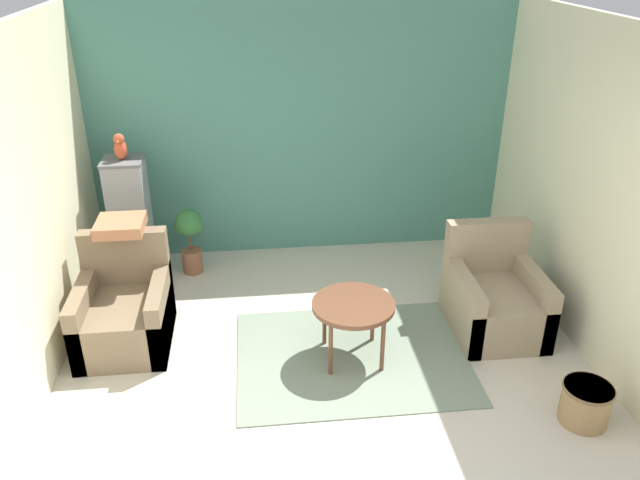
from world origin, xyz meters
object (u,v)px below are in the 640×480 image
armchair_right (494,300)px  wicker_basket (585,403)px  armchair_left (125,313)px  parrot (120,147)px  potted_plant (189,233)px  coffee_table (353,309)px  birdcage (132,224)px

armchair_right → wicker_basket: 1.27m
armchair_left → parrot: parrot is taller
parrot → potted_plant: 1.10m
armchair_left → armchair_right: same height
potted_plant → wicker_basket: potted_plant is taller
coffee_table → armchair_right: (1.32, 0.31, -0.20)m
armchair_left → armchair_right: size_ratio=1.00×
birdcage → parrot: parrot is taller
armchair_left → potted_plant: (0.47, 1.19, 0.16)m
armchair_right → parrot: parrot is taller
coffee_table → wicker_basket: size_ratio=1.86×
armchair_right → birdcage: 3.56m
coffee_table → potted_plant: 2.18m
coffee_table → armchair_left: armchair_left is taller
armchair_right → wicker_basket: size_ratio=2.50×
parrot → wicker_basket: (3.54, -2.54, -1.23)m
potted_plant → wicker_basket: (2.99, -2.58, -0.28)m
birdcage → wicker_basket: 4.37m
armchair_right → potted_plant: (-2.75, 1.34, 0.16)m
parrot → wicker_basket: size_ratio=0.72×
coffee_table → parrot: bearing=141.0°
coffee_table → armchair_left: 1.97m
coffee_table → parrot: 2.71m
coffee_table → potted_plant: bearing=131.0°
armchair_right → wicker_basket: armchair_right is taller
wicker_basket → parrot: bearing=144.3°
armchair_left → wicker_basket: bearing=-21.9°
birdcage → parrot: size_ratio=4.91×
coffee_table → potted_plant: (-1.43, 1.65, -0.04)m
birdcage → coffee_table: bearing=-38.9°
armchair_right → potted_plant: size_ratio=1.28×
potted_plant → armchair_right: bearing=-26.0°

